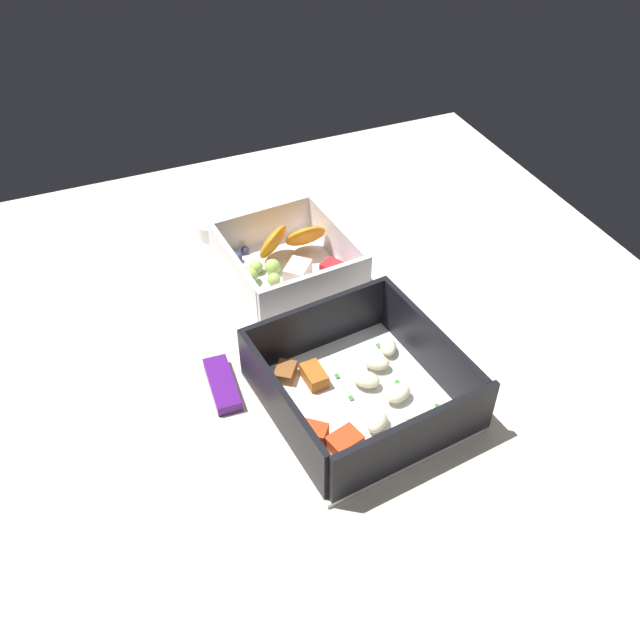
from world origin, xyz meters
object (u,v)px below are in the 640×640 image
Objects in this scene: candy_bar at (222,384)px; pasta_container at (359,390)px; fruit_bowl at (287,263)px; paper_cup_liner at (210,230)px.

pasta_container is at bearing -121.15° from candy_bar.
pasta_container is 13.60cm from candy_bar.
paper_cup_liner is at bearing 28.68° from fruit_bowl.
paper_cup_liner is at bearing 3.19° from pasta_container.
paper_cup_liner is (25.49, -6.02, 0.48)cm from candy_bar.
fruit_bowl is 2.26× the size of candy_bar.
candy_bar is (7.00, 11.58, -1.44)cm from pasta_container.
fruit_bowl is at bearing -40.95° from candy_bar.
candy_bar is (-14.11, 12.25, -1.38)cm from fruit_bowl.
pasta_container is 32.97cm from paper_cup_liner.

